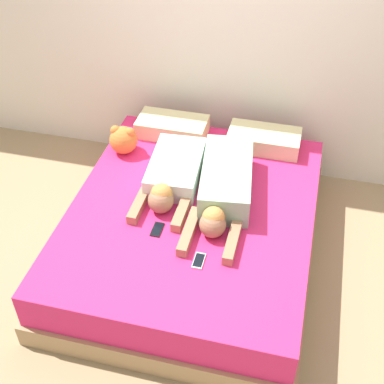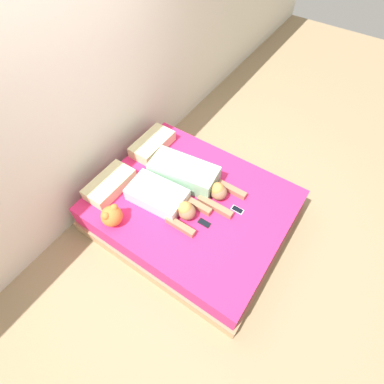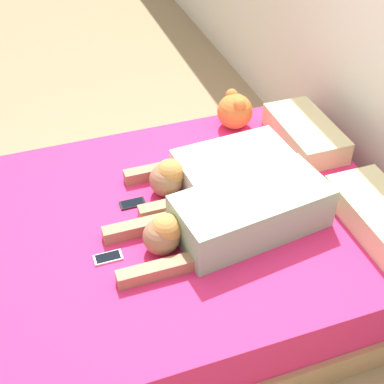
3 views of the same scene
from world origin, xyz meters
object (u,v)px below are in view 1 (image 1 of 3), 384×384
Objects in this scene: cell_phone_right at (199,261)px; bed at (192,231)px; plush_toy at (123,139)px; pillow_head_right at (264,140)px; cell_phone_left at (157,229)px; pillow_head_left at (172,127)px; person_right at (224,187)px; person_left at (172,176)px.

bed is at bearing 108.96° from cell_phone_right.
pillow_head_right is at bearing 17.25° from plush_toy.
bed is 15.69× the size of cell_phone_left.
pillow_head_left reaches higher than cell_phone_left.
pillow_head_left is 0.92m from person_right.
bed is 15.69× the size of cell_phone_right.
pillow_head_right is 1.28m from cell_phone_left.
plush_toy reaches higher than bed.
bed is 1.00m from pillow_head_right.
person_right is at bearing 87.20° from cell_phone_right.
person_right reaches higher than person_left.
cell_phone_left is 1.00× the size of cell_phone_right.
pillow_head_left is (-0.39, 0.87, 0.30)m from bed.
plush_toy is (-0.31, -0.34, 0.05)m from pillow_head_left.
pillow_head_left is at bearing 47.28° from plush_toy.
plush_toy is (-0.49, 0.31, 0.04)m from person_left.
pillow_head_left is at bearing 129.63° from person_right.
bed is 1.90× the size of person_right.
pillow_head_left is 2.47× the size of plush_toy.
pillow_head_right is 0.74m from person_right.
plush_toy reaches higher than cell_phone_left.
plush_toy is at bearing 142.84° from bed.
person_right reaches higher than cell_phone_right.
cell_phone_left is (-0.38, -0.44, -0.10)m from person_right.
bed is 0.43m from person_right.
person_left is 3.92× the size of plush_toy.
person_left is 0.81× the size of person_right.
plush_toy is at bearing 147.77° from person_left.
cell_phone_right is (-0.22, -1.36, -0.07)m from pillow_head_right.
pillow_head_right is 0.51× the size of person_right.
plush_toy is (-0.90, 0.37, 0.01)m from person_right.
cell_phone_left is (0.03, -0.50, -0.08)m from person_left.
person_left is (-0.21, 0.22, 0.32)m from bed.
person_left is 0.58m from plush_toy.
person_right is 0.66m from cell_phone_right.
person_left reaches higher than cell_phone_left.
person_right is 0.59m from cell_phone_left.
person_left is 0.80m from cell_phone_right.
pillow_head_left reaches higher than cell_phone_right.
bed is 3.71× the size of pillow_head_left.
person_right is (0.41, -0.06, 0.03)m from person_left.
person_left is at bearing 133.28° from bed.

